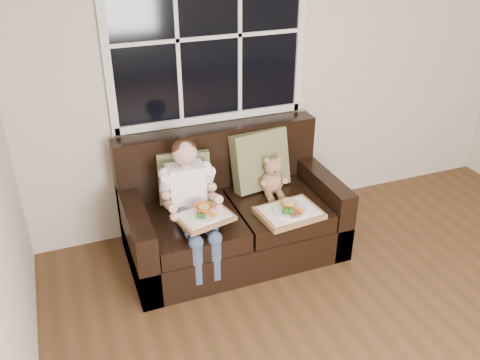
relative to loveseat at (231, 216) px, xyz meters
name	(u,v)px	position (x,y,z in m)	size (l,w,h in m)	color
window_back	(209,37)	(0.00, 0.46, 1.34)	(1.62, 0.04, 1.37)	black
loveseat	(231,216)	(0.00, 0.00, 0.00)	(1.70, 0.92, 0.96)	black
pillow_left	(184,177)	(-0.33, 0.15, 0.34)	(0.44, 0.26, 0.42)	olive
pillow_right	(260,160)	(0.32, 0.15, 0.38)	(0.51, 0.29, 0.50)	olive
child	(190,194)	(-0.36, -0.12, 0.35)	(0.40, 0.60, 0.91)	white
teddy_bear	(273,178)	(0.37, 0.01, 0.27)	(0.22, 0.26, 0.34)	tan
tray_left	(204,215)	(-0.32, -0.32, 0.27)	(0.44, 0.37, 0.09)	#936842
tray_right	(289,212)	(0.35, -0.36, 0.17)	(0.50, 0.40, 0.11)	#936842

